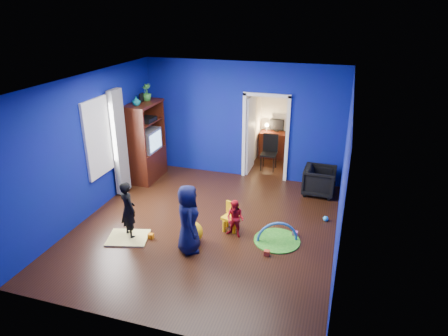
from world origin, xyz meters
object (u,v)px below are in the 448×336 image
(crt_tv, at_px, (147,140))
(study_desk, at_px, (275,145))
(vase, at_px, (136,101))
(hopper_ball, at_px, (192,232))
(toddler_red, at_px, (235,219))
(kid_chair, at_px, (230,218))
(child_navy, at_px, (188,219))
(child_black, at_px, (128,210))
(tv_armoire, at_px, (146,142))
(armchair, at_px, (319,181))
(folding_chair, at_px, (269,153))
(play_mat, at_px, (277,240))

(crt_tv, xyz_separation_m, study_desk, (2.78, 2.41, -0.65))
(vase, relative_size, crt_tv, 0.29)
(hopper_ball, bearing_deg, toddler_red, 31.86)
(vase, bearing_deg, kid_chair, -28.89)
(child_navy, height_order, crt_tv, crt_tv)
(child_black, relative_size, hopper_ball, 2.67)
(study_desk, bearing_deg, crt_tv, -139.07)
(tv_armoire, relative_size, crt_tv, 2.80)
(crt_tv, height_order, hopper_ball, crt_tv)
(armchair, distance_m, kid_chair, 2.64)
(vase, bearing_deg, child_black, -67.68)
(tv_armoire, distance_m, folding_chair, 3.21)
(child_navy, xyz_separation_m, study_desk, (0.62, 5.10, -0.27))
(child_black, bearing_deg, kid_chair, -122.13)
(vase, xyz_separation_m, hopper_ball, (2.15, -2.14, -1.85))
(child_navy, bearing_deg, toddler_red, -71.90)
(toddler_red, relative_size, kid_chair, 1.51)
(armchair, xyz_separation_m, child_navy, (-2.04, -3.04, 0.31))
(hopper_ball, distance_m, play_mat, 1.62)
(child_navy, xyz_separation_m, crt_tv, (-2.16, 2.69, 0.38))
(toddler_red, xyz_separation_m, kid_chair, (-0.15, 0.20, -0.13))
(tv_armoire, distance_m, hopper_ball, 3.34)
(vase, distance_m, kid_chair, 3.59)
(toddler_red, bearing_deg, child_navy, -122.71)
(child_navy, xyz_separation_m, toddler_red, (0.67, 0.70, -0.26))
(toddler_red, height_order, folding_chair, folding_chair)
(child_black, relative_size, folding_chair, 1.24)
(child_navy, bearing_deg, child_black, 57.08)
(folding_chair, bearing_deg, tv_armoire, -152.77)
(armchair, height_order, tv_armoire, tv_armoire)
(crt_tv, relative_size, play_mat, 0.80)
(toddler_red, distance_m, play_mat, 0.89)
(kid_chair, distance_m, folding_chair, 3.26)
(toddler_red, height_order, crt_tv, crt_tv)
(study_desk, bearing_deg, play_mat, -78.94)
(vase, height_order, tv_armoire, vase)
(play_mat, distance_m, study_desk, 4.44)
(study_desk, bearing_deg, hopper_ball, -97.88)
(crt_tv, height_order, play_mat, crt_tv)
(toddler_red, bearing_deg, kid_chair, 137.95)
(child_black, bearing_deg, armchair, -104.44)
(toddler_red, height_order, hopper_ball, toddler_red)
(armchair, distance_m, hopper_ball, 3.49)
(toddler_red, height_order, study_desk, toddler_red)
(child_black, xyz_separation_m, child_navy, (1.26, -0.11, 0.07))
(armchair, height_order, hopper_ball, armchair)
(child_navy, relative_size, kid_chair, 2.56)
(armchair, xyz_separation_m, kid_chair, (-1.53, -2.15, -0.08))
(child_black, height_order, tv_armoire, tv_armoire)
(child_black, height_order, kid_chair, child_black)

